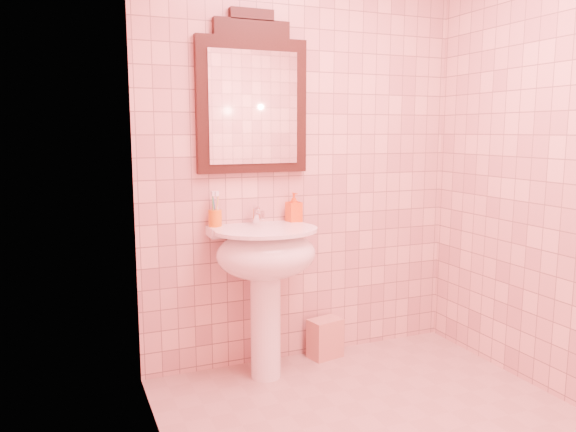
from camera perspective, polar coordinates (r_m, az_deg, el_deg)
name	(u,v)px	position (r m, az deg, el deg)	size (l,w,h in m)	color
back_wall	(304,155)	(3.38, 1.62, 6.21)	(2.00, 0.02, 2.50)	beige
pedestal_sink	(266,264)	(3.12, -2.27, -4.91)	(0.58, 0.58, 0.86)	white
faucet	(257,215)	(3.20, -3.15, 0.13)	(0.04, 0.16, 0.11)	white
mirror	(252,99)	(3.23, -3.64, 11.82)	(0.65, 0.06, 0.90)	black
toothbrush_cup	(215,218)	(3.16, -7.41, -0.18)	(0.08, 0.08, 0.17)	orange
soap_dispenser	(294,207)	(3.30, 0.60, 0.90)	(0.08, 0.08, 0.17)	#DF4D12
towel	(325,338)	(3.57, 3.79, -12.27)	(0.20, 0.13, 0.24)	tan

